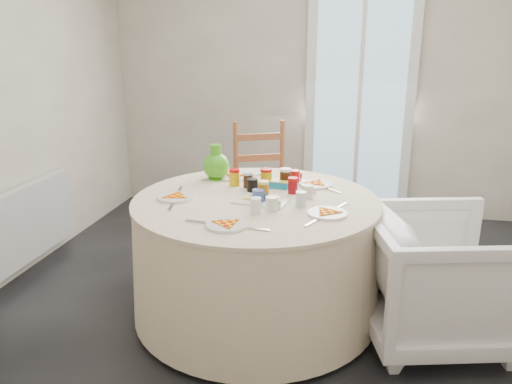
% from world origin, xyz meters
% --- Properties ---
extents(floor, '(4.00, 4.00, 0.00)m').
position_xyz_m(floor, '(0.00, 0.00, 0.00)').
color(floor, black).
rests_on(floor, ground).
extents(wall_back, '(4.00, 0.02, 2.60)m').
position_xyz_m(wall_back, '(0.00, 2.00, 1.30)').
color(wall_back, '#BCB5A3').
rests_on(wall_back, floor).
extents(glass_door, '(1.00, 0.08, 2.10)m').
position_xyz_m(glass_door, '(0.40, 1.95, 1.05)').
color(glass_door, silver).
rests_on(glass_door, floor).
extents(radiator, '(0.07, 1.00, 0.55)m').
position_xyz_m(radiator, '(-1.94, 0.20, 0.38)').
color(radiator, silver).
rests_on(radiator, floor).
extents(table, '(1.52, 1.52, 0.77)m').
position_xyz_m(table, '(-0.18, -0.08, 0.38)').
color(table, beige).
rests_on(table, floor).
extents(wooden_chair, '(0.60, 0.59, 1.04)m').
position_xyz_m(wooden_chair, '(-0.32, 0.97, 0.47)').
color(wooden_chair, '#9B5031').
rests_on(wooden_chair, floor).
extents(armchair, '(0.93, 0.96, 0.83)m').
position_xyz_m(armchair, '(0.89, -0.15, 0.39)').
color(armchair, white).
rests_on(armchair, floor).
extents(place_settings, '(1.47, 1.47, 0.02)m').
position_xyz_m(place_settings, '(-0.18, -0.08, 0.77)').
color(place_settings, white).
rests_on(place_settings, table).
extents(jar_cluster, '(0.45, 0.22, 0.13)m').
position_xyz_m(jar_cluster, '(-0.19, 0.11, 0.82)').
color(jar_cluster, '#9D5915').
rests_on(jar_cluster, table).
extents(butter_tub, '(0.14, 0.11, 0.05)m').
position_xyz_m(butter_tub, '(-0.08, 0.17, 0.79)').
color(butter_tub, '#1382B3').
rests_on(butter_tub, table).
extents(green_pitcher, '(0.22, 0.22, 0.23)m').
position_xyz_m(green_pitcher, '(-0.53, 0.29, 0.87)').
color(green_pitcher, '#41A61A').
rests_on(green_pitcher, table).
extents(cheese_platter, '(0.34, 0.25, 0.04)m').
position_xyz_m(cheese_platter, '(-0.14, -0.14, 0.77)').
color(cheese_platter, white).
rests_on(cheese_platter, table).
extents(mugs_glasses, '(0.70, 0.70, 0.10)m').
position_xyz_m(mugs_glasses, '(-0.05, -0.06, 0.81)').
color(mugs_glasses, gray).
rests_on(mugs_glasses, table).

